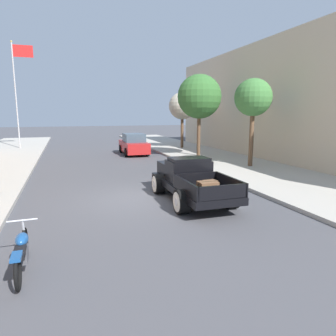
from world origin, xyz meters
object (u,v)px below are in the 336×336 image
object	(u,v)px
car_background_red	(134,145)
street_tree_nearest	(253,98)
street_tree_third	(182,106)
motorcycle_parked	(21,251)
flagpole	(18,84)
hotrod_truck_black	(189,179)
street_tree_second	(199,97)

from	to	relation	value
car_background_red	street_tree_nearest	size ratio (longest dim) A/B	0.86
car_background_red	street_tree_third	distance (m)	6.18
motorcycle_parked	flagpole	bearing A→B (deg)	96.49
motorcycle_parked	flagpole	distance (m)	24.51
hotrod_truck_black	flagpole	distance (m)	21.92
flagpole	street_tree_third	distance (m)	14.50
motorcycle_parked	flagpole	size ratio (longest dim) A/B	0.23
hotrod_truck_black	car_background_red	size ratio (longest dim) A/B	1.15
motorcycle_parked	street_tree_second	distance (m)	17.95
car_background_red	street_tree_nearest	world-z (taller)	street_tree_nearest
flagpole	street_tree_third	bearing A→B (deg)	-17.22
car_background_red	flagpole	distance (m)	11.97
street_tree_nearest	street_tree_third	bearing A→B (deg)	91.46
flagpole	street_tree_third	world-z (taller)	flagpole
motorcycle_parked	street_tree_third	xyz separation A→B (m)	(11.02, 19.51, 3.40)
street_tree_second	hotrod_truck_black	bearing A→B (deg)	-115.81
flagpole	street_tree_second	xyz separation A→B (m)	(12.98, -9.59, -1.39)
flagpole	motorcycle_parked	bearing A→B (deg)	-83.51
motorcycle_parked	street_tree_second	world-z (taller)	street_tree_second
flagpole	street_tree_nearest	distance (m)	20.45
street_tree_third	hotrod_truck_black	bearing A→B (deg)	-110.09
car_background_red	motorcycle_parked	bearing A→B (deg)	-109.33
car_background_red	street_tree_second	bearing A→B (deg)	-37.53
motorcycle_parked	street_tree_second	bearing A→B (deg)	54.07
flagpole	street_tree_nearest	size ratio (longest dim) A/B	1.82
hotrod_truck_black	street_tree_nearest	size ratio (longest dim) A/B	0.98
street_tree_second	flagpole	bearing A→B (deg)	143.54
hotrod_truck_black	street_tree_second	xyz separation A→B (m)	(4.92, 10.17, 3.63)
street_tree_nearest	street_tree_second	size ratio (longest dim) A/B	0.86
hotrod_truck_black	flagpole	xyz separation A→B (m)	(-8.06, 19.76, 5.02)
hotrod_truck_black	street_tree_third	xyz separation A→B (m)	(5.67, 15.50, 3.09)
motorcycle_parked	street_tree_nearest	size ratio (longest dim) A/B	0.42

